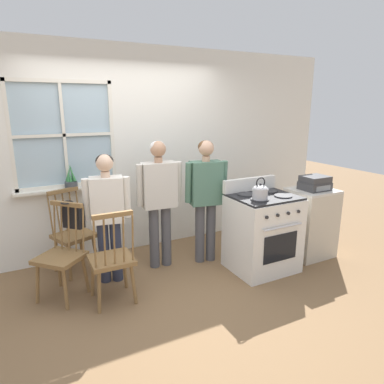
% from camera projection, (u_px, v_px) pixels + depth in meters
% --- Properties ---
extents(ground_plane, '(16.00, 16.00, 0.00)m').
position_uv_depth(ground_plane, '(173.00, 294.00, 3.64)').
color(ground_plane, brown).
extents(wall_back, '(6.40, 0.16, 2.70)m').
position_uv_depth(wall_back, '(132.00, 153.00, 4.54)').
color(wall_back, silver).
rests_on(wall_back, ground_plane).
extents(chair_by_window, '(0.58, 0.58, 0.99)m').
position_uv_depth(chair_by_window, '(61.00, 257.00, 3.49)').
color(chair_by_window, olive).
rests_on(chair_by_window, ground_plane).
extents(chair_near_wall, '(0.54, 0.53, 0.99)m').
position_uv_depth(chair_near_wall, '(73.00, 235.00, 4.07)').
color(chair_near_wall, olive).
rests_on(chair_near_wall, ground_plane).
extents(chair_center_cluster, '(0.43, 0.41, 0.99)m').
position_uv_depth(chair_center_cluster, '(112.00, 260.00, 3.41)').
color(chair_center_cluster, olive).
rests_on(chair_center_cluster, ground_plane).
extents(person_elderly_left, '(0.51, 0.28, 1.45)m').
position_uv_depth(person_elderly_left, '(107.00, 209.00, 3.72)').
color(person_elderly_left, '#2D3347').
rests_on(person_elderly_left, ground_plane).
extents(person_teen_center, '(0.56, 0.24, 1.55)m').
position_uv_depth(person_teen_center, '(159.00, 194.00, 4.07)').
color(person_teen_center, '#4C4C51').
rests_on(person_teen_center, ground_plane).
extents(person_adult_right, '(0.54, 0.28, 1.54)m').
position_uv_depth(person_adult_right, '(206.00, 191.00, 4.21)').
color(person_adult_right, '#4C4C51').
rests_on(person_adult_right, ground_plane).
extents(stove, '(0.75, 0.68, 1.08)m').
position_uv_depth(stove, '(262.00, 232.00, 4.11)').
color(stove, white).
rests_on(stove, ground_plane).
extents(kettle, '(0.21, 0.17, 0.25)m').
position_uv_depth(kettle, '(260.00, 191.00, 3.78)').
color(kettle, '#B7B7BC').
rests_on(kettle, stove).
extents(potted_plant, '(0.15, 0.15, 0.31)m').
position_uv_depth(potted_plant, '(71.00, 181.00, 4.17)').
color(potted_plant, '#42474C').
rests_on(potted_plant, wall_back).
extents(handbag, '(0.25, 0.25, 0.31)m').
position_uv_depth(handbag, '(73.00, 215.00, 3.61)').
color(handbag, black).
rests_on(handbag, chair_by_window).
extents(side_counter, '(0.55, 0.50, 0.90)m').
position_uv_depth(side_counter, '(310.00, 223.00, 4.50)').
color(side_counter, beige).
rests_on(side_counter, ground_plane).
extents(stereo, '(0.34, 0.29, 0.18)m').
position_uv_depth(stereo, '(315.00, 183.00, 4.35)').
color(stereo, '#38383A').
rests_on(stereo, side_counter).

